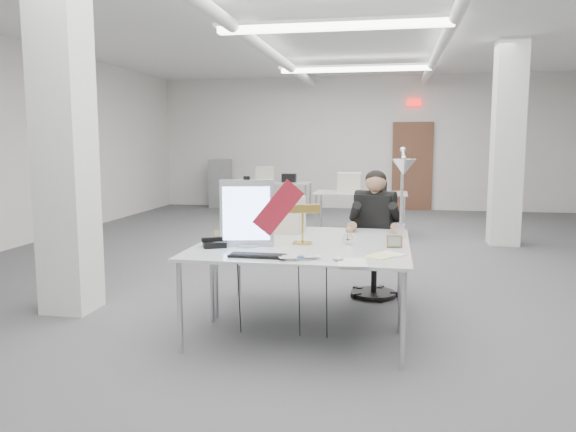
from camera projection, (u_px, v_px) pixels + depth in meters
name	position (u px, v px, depth m)	size (l,w,h in m)	color
room_shell	(335.00, 136.00, 6.92)	(10.04, 14.04, 3.24)	#49494B
desk_main	(296.00, 254.00, 4.48)	(1.80, 0.90, 0.03)	silver
desk_second	(312.00, 235.00, 5.36)	(1.80, 0.90, 0.03)	silver
bg_desk_a	(361.00, 193.00, 9.81)	(1.60, 0.80, 0.03)	silver
bg_desk_b	(275.00, 183.00, 12.31)	(1.60, 0.80, 0.03)	silver
filing_cabinet	(220.00, 183.00, 14.05)	(0.45, 0.55, 1.20)	gray
office_chair	(375.00, 247.00, 5.89)	(0.52, 0.52, 1.07)	black
seated_person	(375.00, 213.00, 5.79)	(0.42, 0.53, 0.80)	black
monitor	(247.00, 213.00, 4.70)	(0.45, 0.05, 0.56)	silver
pennant	(278.00, 208.00, 4.61)	(0.45, 0.01, 0.19)	maroon
keyboard	(257.00, 256.00, 4.28)	(0.43, 0.14, 0.02)	black
laptop	(301.00, 259.00, 4.16)	(0.31, 0.20, 0.02)	silver
mouse	(338.00, 259.00, 4.14)	(0.08, 0.05, 0.03)	#A2A2A6
bankers_lamp	(303.00, 225.00, 4.82)	(0.29, 0.12, 0.33)	gold
desk_phone	(215.00, 244.00, 4.69)	(0.19, 0.17, 0.05)	black
picture_frame_left	(221.00, 235.00, 4.93)	(0.15, 0.01, 0.11)	#9C7943
picture_frame_right	(394.00, 241.00, 4.66)	(0.13, 0.01, 0.10)	#986641
desk_clock	(348.00, 239.00, 4.81)	(0.09, 0.09, 0.03)	silver
paper_stack_a	(352.00, 262.00, 4.08)	(0.21, 0.30, 0.01)	silver
paper_stack_b	(381.00, 256.00, 4.30)	(0.18, 0.25, 0.01)	#E9E48B
paper_stack_c	(391.00, 254.00, 4.38)	(0.21, 0.15, 0.01)	silver
beige_monitor	(284.00, 214.00, 5.47)	(0.36, 0.34, 0.34)	beige
architect_lamp	(402.00, 197.00, 4.89)	(0.21, 0.62, 0.80)	silver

